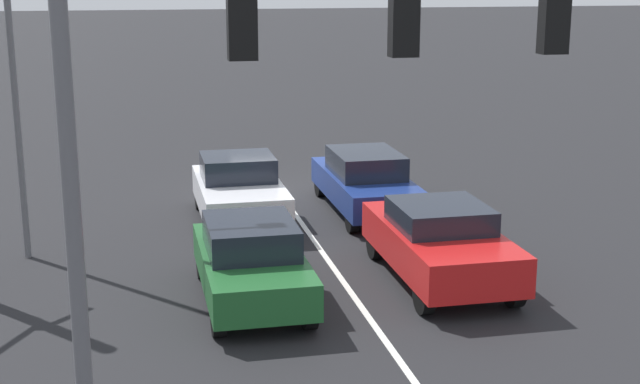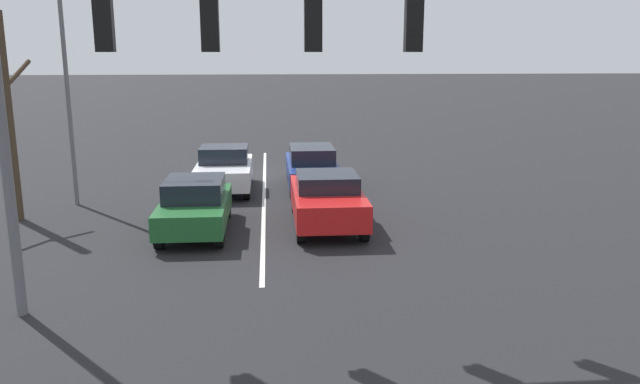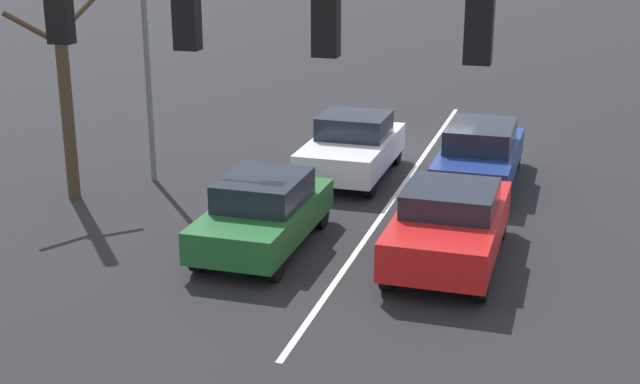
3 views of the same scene
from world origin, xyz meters
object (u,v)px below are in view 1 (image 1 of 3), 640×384
object	(u,v)px
car_white_midlane_second	(239,190)
car_darkgreen_midlane_front	(251,261)
traffic_signal_gantry	(347,67)
street_lamp_right_shoulder	(17,23)
car_red_leftlane_front	(440,241)
car_navy_leftlane_second	(365,181)

from	to	relation	value
car_white_midlane_second	car_darkgreen_midlane_front	bearing A→B (deg)	85.18
car_darkgreen_midlane_front	traffic_signal_gantry	world-z (taller)	traffic_signal_gantry
car_darkgreen_midlane_front	street_lamp_right_shoulder	world-z (taller)	street_lamp_right_shoulder
car_white_midlane_second	traffic_signal_gantry	size ratio (longest dim) A/B	0.45
car_darkgreen_midlane_front	street_lamp_right_shoulder	distance (m)	6.82
car_red_leftlane_front	car_white_midlane_second	size ratio (longest dim) A/B	1.08
traffic_signal_gantry	street_lamp_right_shoulder	world-z (taller)	street_lamp_right_shoulder
street_lamp_right_shoulder	car_red_leftlane_front	bearing A→B (deg)	157.74
car_darkgreen_midlane_front	street_lamp_right_shoulder	bearing A→B (deg)	-40.68
car_white_midlane_second	car_red_leftlane_front	bearing A→B (deg)	123.15
car_white_midlane_second	traffic_signal_gantry	world-z (taller)	traffic_signal_gantry
street_lamp_right_shoulder	car_white_midlane_second	bearing A→B (deg)	-158.55
car_red_leftlane_front	car_navy_leftlane_second	distance (m)	5.29
street_lamp_right_shoulder	car_darkgreen_midlane_front	bearing A→B (deg)	139.32
car_darkgreen_midlane_front	car_red_leftlane_front	xyz separation A→B (m)	(-3.73, -0.33, 0.03)
traffic_signal_gantry	car_white_midlane_second	bearing A→B (deg)	-90.16
car_navy_leftlane_second	car_white_midlane_second	world-z (taller)	car_white_midlane_second
car_red_leftlane_front	traffic_signal_gantry	size ratio (longest dim) A/B	0.48
car_red_leftlane_front	car_darkgreen_midlane_front	bearing A→B (deg)	5.09
car_darkgreen_midlane_front	traffic_signal_gantry	distance (m)	6.81
car_red_leftlane_front	car_navy_leftlane_second	bearing A→B (deg)	-89.23
car_darkgreen_midlane_front	car_white_midlane_second	distance (m)	5.36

